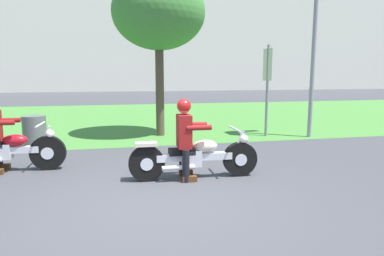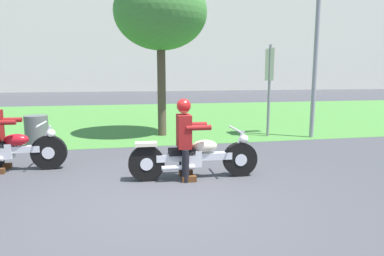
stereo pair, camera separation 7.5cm
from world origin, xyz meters
name	(u,v)px [view 1 (the left image)]	position (x,y,z in m)	size (l,w,h in m)	color
ground	(162,203)	(0.00, 0.00, 0.00)	(120.00, 120.00, 0.00)	#424247
grass_verge	(132,117)	(0.00, 9.77, 0.00)	(60.00, 12.00, 0.01)	#478438
stadium_facade	(132,34)	(1.19, 35.57, 6.27)	(61.31, 8.00, 12.54)	silver
motorcycle_lead	(195,157)	(0.70, 1.00, 0.38)	(2.24, 0.66, 0.86)	black
rider_lead	(185,133)	(0.53, 1.01, 0.80)	(0.56, 0.48, 1.38)	black
motorcycle_follow	(6,151)	(-2.60, 2.14, 0.39)	(2.12, 0.66, 0.88)	black
tree_roadside	(159,13)	(0.63, 5.28, 3.47)	(2.61, 2.61, 4.53)	brown
streetlight_pole	(320,20)	(4.90, 4.11, 3.24)	(0.96, 0.20, 5.11)	gray
trash_can	(35,132)	(-2.56, 4.18, 0.40)	(0.54, 0.54, 0.79)	#595E5B
sign_banner	(268,76)	(3.62, 4.52, 1.72)	(0.08, 0.60, 2.60)	gray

